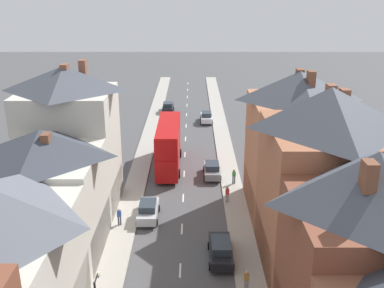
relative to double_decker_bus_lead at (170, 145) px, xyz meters
name	(u,v)px	position (x,y,z in m)	size (l,w,h in m)	color
pavement_left	(142,166)	(-3.29, 0.09, -2.75)	(2.20, 104.00, 0.14)	#A8A399
pavement_right	(229,166)	(6.91, 0.09, -2.75)	(2.20, 104.00, 0.14)	#A8A399
centre_line_dashes	(185,174)	(1.81, -1.91, -2.81)	(0.14, 97.80, 0.01)	silver
terrace_row_right	(363,257)	(12.00, -27.31, 3.37)	(8.00, 44.83, 13.79)	beige
double_decker_bus_lead	(170,145)	(0.00, 0.00, 0.00)	(2.74, 10.80, 5.30)	#B70F0F
car_near_blue	(149,210)	(-1.29, -12.04, -1.96)	(1.90, 4.27, 1.70)	#B7BABF
car_near_silver	(222,250)	(4.91, -18.50, -1.96)	(1.90, 4.51, 1.70)	black
car_parked_left_a	(213,170)	(4.91, -2.66, -1.98)	(1.90, 4.17, 1.67)	gray
car_mid_black	(169,107)	(-1.29, 23.49, -1.97)	(1.90, 3.93, 1.70)	black
car_parked_left_b	(208,117)	(4.91, 17.91, -1.99)	(1.90, 4.00, 1.65)	silver
pedestrian_mid_left	(248,279)	(6.46, -22.37, -1.78)	(0.36, 0.22, 1.61)	gray
pedestrian_mid_right	(120,216)	(-3.70, -13.41, -1.78)	(0.36, 0.22, 1.61)	#3D4256
pedestrian_far_left	(228,194)	(6.12, -9.06, -1.78)	(0.36, 0.22, 1.61)	gray
pedestrian_far_right	(235,176)	(7.14, -4.81, -1.78)	(0.36, 0.22, 1.61)	#3D4256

